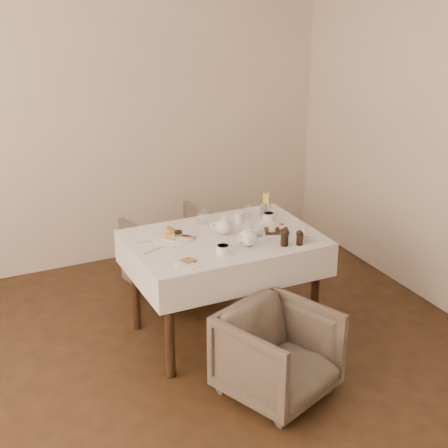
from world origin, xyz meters
name	(u,v)px	position (x,y,z in m)	size (l,w,h in m)	color
table	(224,253)	(0.58, 0.88, 0.64)	(1.28, 0.88, 0.75)	black
armchair_near	(278,354)	(0.56, 0.09, 0.28)	(0.61, 0.62, 0.57)	#4A3F36
armchair_far	(178,254)	(0.54, 1.66, 0.32)	(0.67, 0.69, 0.63)	#4A3F36
breakfast_plate	(172,236)	(0.26, 1.02, 0.77)	(0.29, 0.29, 0.04)	white
side_plate	(187,263)	(0.18, 0.59, 0.76)	(0.16, 0.16, 0.02)	white
teapot_centre	(224,225)	(0.60, 0.93, 0.82)	(0.17, 0.13, 0.13)	white
teapot_front	(248,236)	(0.66, 0.68, 0.82)	(0.17, 0.13, 0.14)	white
creamer	(240,218)	(0.79, 1.07, 0.79)	(0.06, 0.06, 0.07)	white
teacup_near	(223,250)	(0.45, 0.63, 0.78)	(0.13, 0.13, 0.06)	white
teacup_far	(268,217)	(1.00, 1.01, 0.78)	(0.13, 0.13, 0.06)	white
glass_left	(202,217)	(0.56, 1.18, 0.80)	(0.07, 0.07, 0.10)	silver
glass_mid	(258,230)	(0.80, 0.80, 0.80)	(0.06, 0.06, 0.09)	silver
glass_right	(247,211)	(0.90, 1.16, 0.80)	(0.06, 0.06, 0.09)	silver
condiment_board	(276,230)	(0.95, 0.81, 0.77)	(0.20, 0.17, 0.04)	black
pepper_mill_left	(285,237)	(0.88, 0.58, 0.82)	(0.06, 0.06, 0.12)	black
pepper_mill_right	(300,237)	(0.98, 0.55, 0.81)	(0.05, 0.05, 0.11)	black
silver_pot	(304,233)	(1.03, 0.58, 0.81)	(0.11, 0.09, 0.11)	white
fries_cup	(265,205)	(1.04, 1.14, 0.83)	(0.08, 0.08, 0.17)	silver
cutlery_fork	(153,241)	(0.12, 1.02, 0.76)	(0.02, 0.20, 0.00)	silver
cutlery_knife	(155,250)	(0.08, 0.88, 0.76)	(0.02, 0.20, 0.00)	silver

